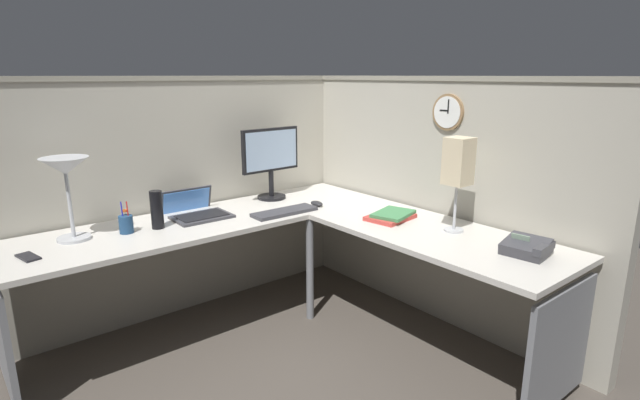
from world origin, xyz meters
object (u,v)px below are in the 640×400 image
at_px(pen_cup, 126,224).
at_px(cell_phone, 28,257).
at_px(office_phone, 528,248).
at_px(wall_clock, 448,112).
at_px(laptop, 195,211).
at_px(keyboard, 285,212).
at_px(computer_mouse, 317,204).
at_px(thermos_flask, 157,210).
at_px(book_stack, 391,216).
at_px(desk_lamp_dome, 66,173).
at_px(monitor, 271,158).
at_px(desk_lamp_paper, 458,164).

relative_size(pen_cup, cell_phone, 1.25).
bearing_deg(office_phone, wall_clock, 68.19).
bearing_deg(laptop, keyboard, -36.37).
height_order(computer_mouse, thermos_flask, thermos_flask).
bearing_deg(book_stack, thermos_flask, 148.29).
xyz_separation_m(desk_lamp_dome, thermos_flask, (0.43, -0.09, -0.25)).
height_order(laptop, thermos_flask, thermos_flask).
bearing_deg(laptop, book_stack, -43.74).
height_order(computer_mouse, office_phone, office_phone).
distance_m(monitor, computer_mouse, 0.47).
xyz_separation_m(computer_mouse, desk_lamp_dome, (-1.44, 0.29, 0.35)).
height_order(laptop, wall_clock, wall_clock).
relative_size(monitor, thermos_flask, 2.27).
distance_m(desk_lamp_dome, cell_phone, 0.46).
distance_m(computer_mouse, pen_cup, 1.21).
bearing_deg(pen_cup, wall_clock, -27.15).
bearing_deg(computer_mouse, pen_cup, 169.35).
relative_size(computer_mouse, desk_lamp_paper, 0.20).
bearing_deg(monitor, book_stack, -72.69).
bearing_deg(computer_mouse, cell_phone, 175.47).
xyz_separation_m(pen_cup, desk_lamp_paper, (1.44, -1.14, 0.33)).
relative_size(desk_lamp_dome, office_phone, 1.97).
xyz_separation_m(keyboard, book_stack, (0.43, -0.52, 0.01)).
relative_size(book_stack, wall_clock, 1.45).
relative_size(monitor, office_phone, 2.21).
bearing_deg(book_stack, keyboard, 130.11).
height_order(monitor, desk_lamp_paper, desk_lamp_paper).
bearing_deg(monitor, pen_cup, -172.42).
bearing_deg(computer_mouse, keyboard, -177.19).
height_order(office_phone, book_stack, office_phone).
bearing_deg(desk_lamp_paper, desk_lamp_dome, 144.80).
bearing_deg(laptop, thermos_flask, -156.74).
xyz_separation_m(pen_cup, cell_phone, (-0.50, -0.09, -0.05)).
bearing_deg(monitor, office_phone, -79.10).
relative_size(laptop, thermos_flask, 1.74).
distance_m(desk_lamp_dome, desk_lamp_paper, 2.08).
bearing_deg(wall_clock, office_phone, -111.81).
bearing_deg(desk_lamp_dome, pen_cup, -13.70).
xyz_separation_m(monitor, thermos_flask, (-0.90, -0.17, -0.18)).
xyz_separation_m(computer_mouse, office_phone, (0.22, -1.37, 0.02)).
xyz_separation_m(computer_mouse, pen_cup, (-1.18, 0.22, 0.04)).
xyz_separation_m(book_stack, desk_lamp_paper, (0.10, -0.38, 0.36)).
bearing_deg(cell_phone, computer_mouse, -16.84).
bearing_deg(pen_cup, monitor, 7.58).
height_order(laptop, desk_lamp_dome, desk_lamp_dome).
height_order(keyboard, desk_lamp_paper, desk_lamp_paper).
distance_m(cell_phone, wall_clock, 2.41).
relative_size(book_stack, desk_lamp_paper, 0.60).
relative_size(keyboard, office_phone, 1.90).
bearing_deg(office_phone, cell_phone, 141.60).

